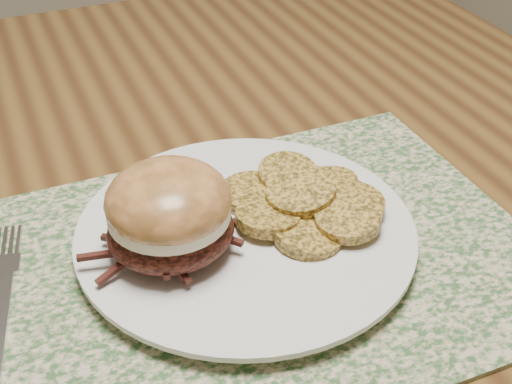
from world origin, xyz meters
The scene contains 4 objects.
placemat centered at (0.26, -0.16, 0.75)m, with size 0.45×0.33×0.00m, color #355C2F.
dinner_plate centered at (0.26, -0.13, 0.76)m, with size 0.26×0.26×0.02m, color white.
pork_sandwich centered at (0.20, -0.14, 0.81)m, with size 0.10×0.10×0.07m.
roasted_potatoes centered at (0.32, -0.13, 0.78)m, with size 0.14×0.15×0.03m.
Camera 1 is at (0.10, -0.55, 1.13)m, focal length 50.00 mm.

